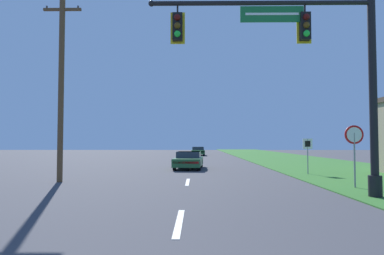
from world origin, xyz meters
TOP-DOWN VIEW (x-y plane):
  - grass_verge_right at (10.50, 30.00)m, footprint 10.00×110.00m
  - road_center_line at (0.00, 22.00)m, footprint 0.16×34.80m
  - signal_mast at (4.54, 9.61)m, footprint 7.88×0.47m
  - car_ahead at (-0.13, 22.03)m, footprint 2.11×4.49m
  - far_car at (0.67, 46.17)m, footprint 1.82×4.68m
  - stop_sign at (6.79, 11.92)m, footprint 0.76×0.07m
  - route_sign_post at (6.83, 17.83)m, footprint 0.55×0.06m
  - utility_pole_near at (-5.98, 13.97)m, footprint 1.80×0.26m

SIDE VIEW (x-z plane):
  - road_center_line at x=0.00m, z-range 0.00..0.01m
  - grass_verge_right at x=10.50m, z-range 0.00..0.04m
  - car_ahead at x=-0.13m, z-range 0.01..1.20m
  - far_car at x=0.67m, z-range 0.01..1.20m
  - route_sign_post at x=6.83m, z-range 0.51..2.54m
  - stop_sign at x=6.79m, z-range 0.61..3.12m
  - signal_mast at x=4.54m, z-range 0.75..8.24m
  - utility_pole_near at x=-5.98m, z-range 0.16..9.24m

